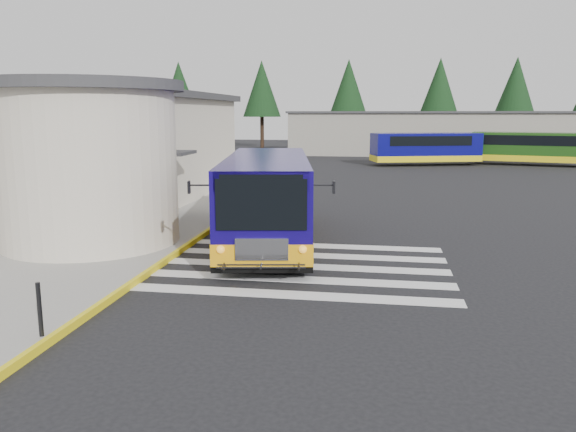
# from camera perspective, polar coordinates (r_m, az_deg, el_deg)

# --- Properties ---
(ground) EXTENTS (140.00, 140.00, 0.00)m
(ground) POSITION_cam_1_polar(r_m,az_deg,el_deg) (15.71, 3.12, -4.42)
(ground) COLOR black
(ground) RESTS_ON ground
(sidewalk) EXTENTS (10.00, 34.00, 0.15)m
(sidewalk) POSITION_cam_1_polar(r_m,az_deg,el_deg) (22.19, -19.47, -0.43)
(sidewalk) COLOR gray
(sidewalk) RESTS_ON ground
(curb_strip) EXTENTS (0.12, 34.00, 0.16)m
(curb_strip) POSITION_cam_1_polar(r_m,az_deg,el_deg) (20.30, -7.10, -0.85)
(curb_strip) COLOR yellow
(curb_strip) RESTS_ON ground
(station_building) EXTENTS (12.70, 18.70, 4.80)m
(station_building) POSITION_cam_1_polar(r_m,az_deg,el_deg) (25.31, -20.37, 6.48)
(station_building) COLOR beige
(station_building) RESTS_ON ground
(crosswalk) EXTENTS (8.00, 5.35, 0.01)m
(crosswalk) POSITION_cam_1_polar(r_m,az_deg,el_deg) (15.00, 0.89, -5.10)
(crosswalk) COLOR silver
(crosswalk) RESTS_ON ground
(depot_building) EXTENTS (26.40, 8.40, 4.20)m
(depot_building) POSITION_cam_1_polar(r_m,az_deg,el_deg) (57.31, 13.73, 8.21)
(depot_building) COLOR gray
(depot_building) RESTS_ON ground
(tree_line) EXTENTS (58.40, 4.40, 10.00)m
(tree_line) POSITION_cam_1_polar(r_m,az_deg,el_deg) (65.33, 13.62, 12.54)
(tree_line) COLOR black
(tree_line) RESTS_ON ground
(transit_bus) EXTENTS (4.37, 9.78, 2.69)m
(transit_bus) POSITION_cam_1_polar(r_m,az_deg,el_deg) (17.57, -2.12, 1.46)
(transit_bus) COLOR #140860
(transit_bus) RESTS_ON ground
(pedestrian_a) EXTENTS (0.67, 0.75, 1.72)m
(pedestrian_a) POSITION_cam_1_polar(r_m,az_deg,el_deg) (16.44, -19.38, -0.73)
(pedestrian_a) COLOR black
(pedestrian_a) RESTS_ON sidewalk
(pedestrian_b) EXTENTS (0.77, 0.94, 1.78)m
(pedestrian_b) POSITION_cam_1_polar(r_m,az_deg,el_deg) (16.23, -20.93, -0.84)
(pedestrian_b) COLOR black
(pedestrian_b) RESTS_ON sidewalk
(bollard) EXTENTS (0.08, 0.08, 0.98)m
(bollard) POSITION_cam_1_polar(r_m,az_deg,el_deg) (10.83, -23.91, -8.68)
(bollard) COLOR black
(bollard) RESTS_ON sidewalk
(far_bus_a) EXTENTS (8.66, 4.57, 2.15)m
(far_bus_a) POSITION_cam_1_polar(r_m,az_deg,el_deg) (45.30, 13.79, 6.80)
(far_bus_a) COLOR #08085E
(far_bus_a) RESTS_ON ground
(far_bus_b) EXTENTS (8.80, 4.37, 2.19)m
(far_bus_b) POSITION_cam_1_polar(r_m,az_deg,el_deg) (47.92, 23.29, 6.47)
(far_bus_b) COLOR #1B4412
(far_bus_b) RESTS_ON ground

